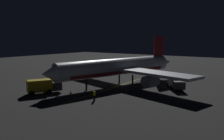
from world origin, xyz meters
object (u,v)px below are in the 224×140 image
airliner (120,67)px  catering_truck (176,83)px  baggage_truck (43,86)px  traffic_cone_near_right (127,91)px  ground_crew_worker (94,95)px  traffic_cone_near_left (71,92)px

airliner → catering_truck: airliner is taller
baggage_truck → airliner: bearing=-113.5°
traffic_cone_near_right → ground_crew_worker: bearing=83.1°
ground_crew_worker → traffic_cone_near_left: (6.72, -1.40, -0.64)m
catering_truck → traffic_cone_near_right: (6.27, 8.00, -0.91)m
ground_crew_worker → traffic_cone_near_right: (-1.02, -8.43, -0.64)m
airliner → ground_crew_worker: bearing=107.4°
airliner → traffic_cone_near_left: 13.02m
ground_crew_worker → traffic_cone_near_left: size_ratio=3.16×
airliner → baggage_truck: bearing=66.5°
traffic_cone_near_right → catering_truck: bearing=-128.1°
ground_crew_worker → traffic_cone_near_left: 6.90m
baggage_truck → ground_crew_worker: bearing=-171.9°
baggage_truck → catering_truck: size_ratio=1.13×
catering_truck → traffic_cone_near_right: 10.21m
catering_truck → ground_crew_worker: (7.29, 16.44, -0.27)m
ground_crew_worker → traffic_cone_near_left: ground_crew_worker is taller
airliner → ground_crew_worker: 14.63m
ground_crew_worker → airliner: bearing=-72.6°
baggage_truck → traffic_cone_near_left: baggage_truck is taller
airliner → traffic_cone_near_left: bearing=78.8°
airliner → traffic_cone_near_left: (2.43, 12.29, -3.54)m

